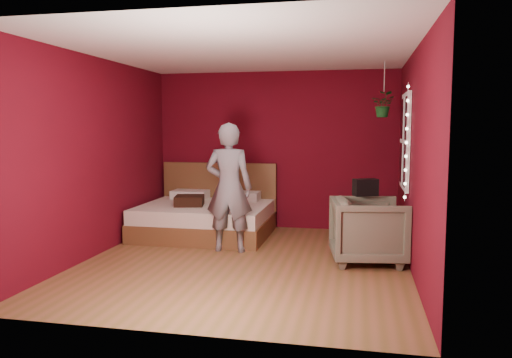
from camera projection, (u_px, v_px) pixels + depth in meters
floor at (245, 262)px, 6.27m from camera, size 4.50×4.50×0.00m
room_walls at (245, 128)px, 6.09m from camera, size 4.04×4.54×2.62m
window at (405, 141)px, 6.59m from camera, size 0.05×0.97×1.27m
fairy_lights at (406, 143)px, 6.09m from camera, size 0.04×0.04×1.45m
bed at (207, 217)px, 7.85m from camera, size 1.97×1.67×1.08m
person at (229, 188)px, 6.73m from camera, size 0.65×0.44×1.75m
armchair at (368, 230)px, 6.21m from camera, size 1.01×0.99×0.81m
handbag at (365, 187)px, 6.39m from camera, size 0.34×0.26×0.22m
throw_pillow at (189, 201)px, 7.62m from camera, size 0.51×0.51×0.15m
hanging_plant at (384, 105)px, 7.02m from camera, size 0.39×0.36×0.78m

